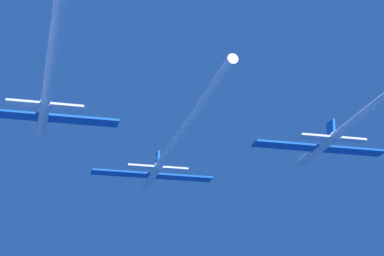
# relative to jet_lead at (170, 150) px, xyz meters

# --- Properties ---
(jet_lead) EXTENTS (16.13, 44.73, 2.67)m
(jet_lead) POSITION_rel_jet_lead_xyz_m (0.00, 0.00, 0.00)
(jet_lead) COLOR silver
(jet_left_wing) EXTENTS (16.13, 38.44, 2.67)m
(jet_left_wing) POSITION_rel_jet_lead_xyz_m (-15.10, -14.28, 0.67)
(jet_left_wing) COLOR silver
(jet_right_wing) EXTENTS (16.13, 44.22, 2.67)m
(jet_right_wing) POSITION_rel_jet_lead_xyz_m (16.85, -16.09, -0.11)
(jet_right_wing) COLOR silver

